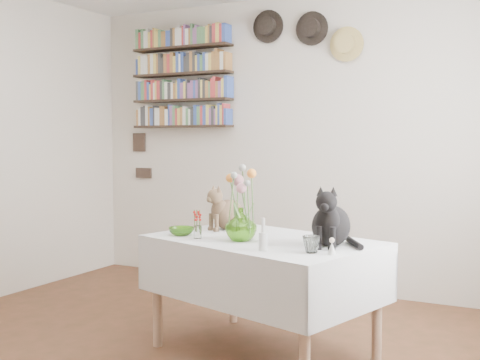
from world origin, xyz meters
The scene contains 14 objects.
room centered at (0.00, 0.00, 1.25)m, with size 4.08×4.58×2.58m.
dining_table centered at (0.45, 0.63, 0.53)m, with size 1.48×1.16×0.70m.
tabby_cat centered at (0.09, 0.87, 0.85)m, with size 0.20×0.25×0.30m, color brown, non-canonical shape.
black_cat centered at (0.88, 0.60, 0.87)m, with size 0.23×0.29×0.34m, color black, non-canonical shape.
flower_vase centered at (0.37, 0.51, 0.79)m, with size 0.18×0.18×0.19m, color #8AD640.
green_bowl centered at (-0.05, 0.52, 0.72)m, with size 0.15×0.15×0.05m, color #8AD640.
drinking_glass centered at (0.86, 0.36, 0.74)m, with size 0.09×0.09×0.09m, color white.
candlestick centered at (0.61, 0.29, 0.76)m, with size 0.05×0.05×0.17m.
berry_jar centered at (0.10, 0.47, 0.78)m, with size 0.05×0.05×0.19m.
porcelain_figurine centered at (0.97, 0.36, 0.74)m, with size 0.05×0.05×0.09m.
flower_bouquet centered at (0.37, 0.52, 1.04)m, with size 0.17×0.13×0.39m.
bookshelf_unit centered at (-1.10, 2.16, 1.84)m, with size 1.00×0.16×0.91m.
wall_hats centered at (0.12, 2.19, 2.17)m, with size 0.98×0.09×0.48m.
wall_art_plaques centered at (-1.63, 2.23, 1.12)m, with size 0.21×0.02×0.44m.
Camera 1 is at (1.96, -2.55, 1.29)m, focal length 45.00 mm.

